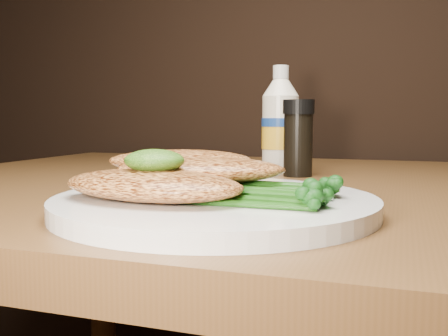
% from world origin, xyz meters
% --- Properties ---
extents(plate, '(0.29, 0.29, 0.02)m').
position_xyz_m(plate, '(-0.05, 0.82, 0.76)').
color(plate, white).
rests_on(plate, dining_table).
extents(chicken_front, '(0.18, 0.10, 0.03)m').
position_xyz_m(chicken_front, '(-0.10, 0.78, 0.78)').
color(chicken_front, '#CE8441').
rests_on(chicken_front, plate).
extents(chicken_mid, '(0.18, 0.12, 0.02)m').
position_xyz_m(chicken_mid, '(-0.08, 0.84, 0.79)').
color(chicken_mid, '#CE8441').
rests_on(chicken_mid, plate).
extents(chicken_back, '(0.16, 0.12, 0.02)m').
position_xyz_m(chicken_back, '(-0.10, 0.85, 0.79)').
color(chicken_back, '#CE8441').
rests_on(chicken_back, plate).
extents(pesto_front, '(0.06, 0.05, 0.02)m').
position_xyz_m(pesto_front, '(-0.10, 0.78, 0.80)').
color(pesto_front, black).
rests_on(pesto_front, chicken_front).
extents(broccolini_bundle, '(0.16, 0.15, 0.02)m').
position_xyz_m(broccolini_bundle, '(-0.01, 0.81, 0.78)').
color(broccolini_bundle, '#1A4A10').
rests_on(broccolini_bundle, plate).
extents(mayo_bottle, '(0.07, 0.07, 0.17)m').
position_xyz_m(mayo_bottle, '(-0.08, 1.18, 0.83)').
color(mayo_bottle, white).
rests_on(mayo_bottle, dining_table).
extents(pepper_grinder, '(0.05, 0.05, 0.11)m').
position_xyz_m(pepper_grinder, '(-0.04, 1.13, 0.81)').
color(pepper_grinder, black).
rests_on(pepper_grinder, dining_table).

